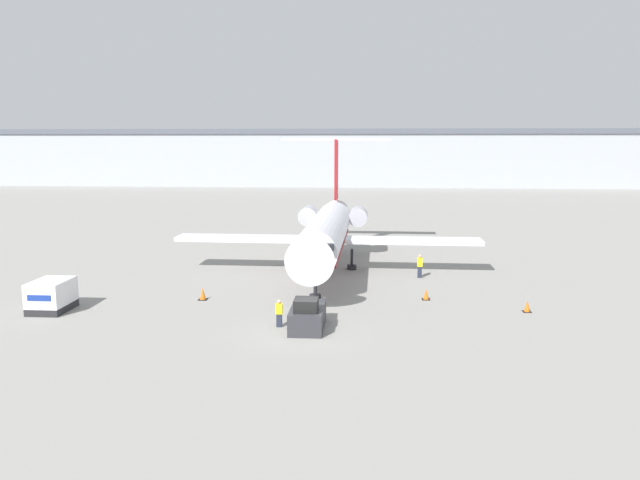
% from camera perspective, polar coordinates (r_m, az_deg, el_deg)
% --- Properties ---
extents(ground_plane, '(600.00, 600.00, 0.00)m').
position_cam_1_polar(ground_plane, '(35.51, -1.55, -8.54)').
color(ground_plane, gray).
extents(terminal_building, '(180.00, 16.80, 13.60)m').
position_cam_1_polar(terminal_building, '(153.76, 3.03, 7.56)').
color(terminal_building, '#9EA3AD').
rests_on(terminal_building, ground).
extents(airplane_main, '(25.43, 25.95, 11.00)m').
position_cam_1_polar(airplane_main, '(51.66, 0.64, 0.90)').
color(airplane_main, silver).
rests_on(airplane_main, ground).
extents(pushback_tug, '(1.90, 3.97, 1.96)m').
position_cam_1_polar(pushback_tug, '(36.28, -1.15, -6.94)').
color(pushback_tug, '#2D2D33').
rests_on(pushback_tug, ground).
extents(luggage_cart, '(2.13, 3.02, 1.99)m').
position_cam_1_polar(luggage_cart, '(43.32, -23.34, -4.69)').
color(luggage_cart, '#232326').
rests_on(luggage_cart, ground).
extents(worker_near_tug, '(0.40, 0.24, 1.63)m').
position_cam_1_polar(worker_near_tug, '(36.56, -3.75, -6.66)').
color(worker_near_tug, '#232838').
rests_on(worker_near_tug, ground).
extents(worker_by_wing, '(0.40, 0.26, 1.88)m').
position_cam_1_polar(worker_by_wing, '(49.97, 9.12, -2.31)').
color(worker_by_wing, '#232838').
rests_on(worker_by_wing, ground).
extents(traffic_cone_left, '(0.58, 0.58, 0.84)m').
position_cam_1_polar(traffic_cone_left, '(43.43, -10.67, -4.87)').
color(traffic_cone_left, black).
rests_on(traffic_cone_left, ground).
extents(traffic_cone_right, '(0.54, 0.54, 0.74)m').
position_cam_1_polar(traffic_cone_right, '(43.35, 9.67, -4.94)').
color(traffic_cone_right, black).
rests_on(traffic_cone_right, ground).
extents(traffic_cone_mid, '(0.52, 0.52, 0.78)m').
position_cam_1_polar(traffic_cone_mid, '(41.83, 18.42, -5.77)').
color(traffic_cone_mid, black).
rests_on(traffic_cone_mid, ground).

